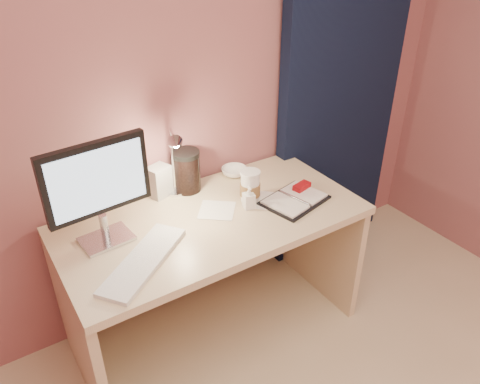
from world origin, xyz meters
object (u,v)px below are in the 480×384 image
desk (206,248)px  desk_lamp (186,157)px  monitor (97,185)px  keyboard (144,261)px  bowl (234,172)px  lotion_bottle (249,197)px  dark_jar (187,173)px  product_box (159,181)px  coffee_cup (250,187)px  planner (295,198)px

desk → desk_lamp: size_ratio=3.76×
monitor → keyboard: (0.08, -0.22, -0.27)m
keyboard → bowl: size_ratio=3.54×
lotion_bottle → dark_jar: dark_jar is taller
monitor → product_box: (0.35, 0.22, -0.20)m
keyboard → desk_lamp: size_ratio=1.28×
keyboard → coffee_cup: (0.62, 0.16, 0.06)m
monitor → lotion_bottle: bearing=-15.0°
desk_lamp → dark_jar: bearing=81.7°
keyboard → coffee_cup: bearing=-22.5°
monitor → coffee_cup: monitor is taller
desk → product_box: 0.40m
coffee_cup → dark_jar: size_ratio=0.83×
monitor → product_box: size_ratio=2.93×
desk → lotion_bottle: 0.35m
planner → dark_jar: size_ratio=1.81×
monitor → keyboard: 0.35m
keyboard → lotion_bottle: bearing=-26.3°
desk → planner: (0.41, -0.17, 0.24)m
monitor → desk_lamp: (0.45, 0.10, -0.04)m
planner → lotion_bottle: (-0.22, 0.07, 0.04)m
coffee_cup → product_box: (-0.35, 0.28, 0.00)m
coffee_cup → lotion_bottle: (-0.04, -0.05, -0.02)m
bowl → dark_jar: size_ratio=0.71×
coffee_cup → product_box: bearing=141.1°
desk → keyboard: bearing=-152.1°
planner → product_box: size_ratio=2.19×
coffee_cup → lotion_bottle: 0.07m
desk → product_box: (-0.12, 0.23, 0.30)m
lotion_bottle → monitor: bearing=170.4°
desk → desk_lamp: desk_lamp is taller
monitor → lotion_bottle: monitor is taller
bowl → lotion_bottle: (-0.11, -0.31, 0.04)m
dark_jar → desk_lamp: 0.17m
coffee_cup → dark_jar: 0.33m
bowl → dark_jar: bearing=180.0°
lotion_bottle → product_box: product_box is taller
dark_jar → desk_lamp: (-0.04, -0.09, 0.14)m
lotion_bottle → desk_lamp: 0.35m
desk → dark_jar: (0.02, 0.21, 0.32)m
product_box → monitor: bearing=-166.3°
dark_jar → desk_lamp: desk_lamp is taller
desk → monitor: size_ratio=3.03×
desk → coffee_cup: (0.23, -0.05, 0.30)m
planner → lotion_bottle: 0.24m
planner → monitor: bearing=154.7°
keyboard → dark_jar: size_ratio=2.51×
planner → desk_lamp: (-0.43, 0.29, 0.22)m
desk → monitor: 0.69m
keyboard → product_box: bearing=21.1°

